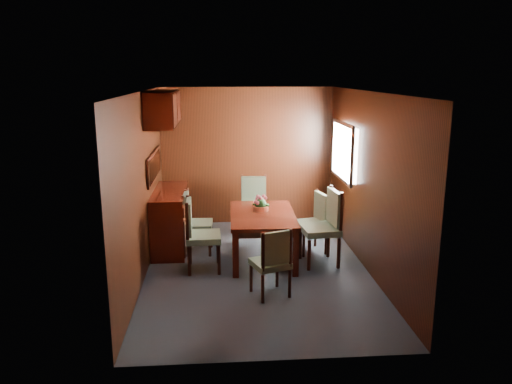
{
  "coord_description": "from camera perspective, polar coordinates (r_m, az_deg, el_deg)",
  "views": [
    {
      "loc": [
        -0.51,
        -6.42,
        2.64
      ],
      "look_at": [
        0.0,
        0.18,
        1.05
      ],
      "focal_mm": 35.0,
      "sensor_mm": 36.0,
      "label": 1
    }
  ],
  "objects": [
    {
      "name": "dining_table",
      "position": [
        7.15,
        0.75,
        -3.2
      ],
      "size": [
        0.95,
        1.48,
        0.68
      ],
      "rotation": [
        0.0,
        0.0,
        -0.03
      ],
      "color": "#340D06",
      "rests_on": "ground"
    },
    {
      "name": "sideboard",
      "position": [
        7.77,
        -9.72,
        -3.06
      ],
      "size": [
        0.48,
        1.4,
        0.9
      ],
      "primitive_type": "cube",
      "color": "#340D06",
      "rests_on": "ground"
    },
    {
      "name": "chair_left_far",
      "position": [
        7.49,
        -7.21,
        -3.1
      ],
      "size": [
        0.44,
        0.45,
        0.92
      ],
      "rotation": [
        0.0,
        0.0,
        -1.61
      ],
      "color": "black",
      "rests_on": "ground"
    },
    {
      "name": "flower_centerpiece",
      "position": [
        7.23,
        0.53,
        -1.24
      ],
      "size": [
        0.24,
        0.24,
        0.24
      ],
      "color": "#C85F3D",
      "rests_on": "dining_table"
    },
    {
      "name": "chair_left_near",
      "position": [
        6.8,
        -6.67,
        -4.42
      ],
      "size": [
        0.47,
        0.49,
        1.0
      ],
      "rotation": [
        0.0,
        0.0,
        -1.54
      ],
      "color": "black",
      "rests_on": "ground"
    },
    {
      "name": "chair_head",
      "position": [
        5.98,
        1.92,
        -7.67
      ],
      "size": [
        0.52,
        0.51,
        0.87
      ],
      "rotation": [
        0.0,
        0.0,
        0.34
      ],
      "color": "black",
      "rests_on": "ground"
    },
    {
      "name": "chair_right_near",
      "position": [
        7.04,
        7.96,
        -3.48
      ],
      "size": [
        0.54,
        0.56,
        1.08
      ],
      "rotation": [
        0.0,
        0.0,
        1.67
      ],
      "color": "black",
      "rests_on": "ground"
    },
    {
      "name": "chair_foot",
      "position": [
        8.38,
        -0.28,
        -1.06
      ],
      "size": [
        0.49,
        0.47,
        0.95
      ],
      "rotation": [
        0.0,
        0.0,
        3.06
      ],
      "color": "black",
      "rests_on": "ground"
    },
    {
      "name": "room_shell",
      "position": [
        6.84,
        -0.97,
        5.02
      ],
      "size": [
        3.06,
        4.52,
        2.41
      ],
      "color": "black",
      "rests_on": "ground"
    },
    {
      "name": "ground",
      "position": [
        6.96,
        0.12,
        -8.79
      ],
      "size": [
        4.5,
        4.5,
        0.0
      ],
      "primitive_type": "plane",
      "color": "#313A43",
      "rests_on": "ground"
    },
    {
      "name": "chair_right_far",
      "position": [
        7.52,
        6.71,
        -3.05
      ],
      "size": [
        0.5,
        0.52,
        0.91
      ],
      "rotation": [
        0.0,
        0.0,
        1.8
      ],
      "color": "black",
      "rests_on": "ground"
    }
  ]
}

